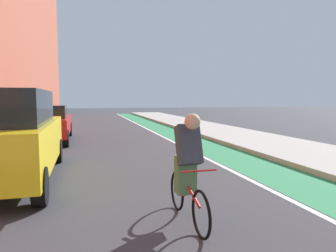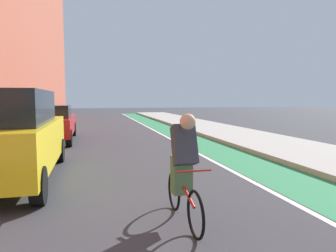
# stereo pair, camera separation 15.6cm
# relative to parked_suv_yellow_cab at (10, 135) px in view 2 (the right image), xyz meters

# --- Properties ---
(ground_plane) EXTENTS (92.93, 92.93, 0.00)m
(ground_plane) POSITION_rel_parked_suv_yellow_cab_xyz_m (2.87, 6.54, -1.02)
(ground_plane) COLOR #38383D
(bike_lane_paint) EXTENTS (1.60, 42.24, 0.00)m
(bike_lane_paint) POSITION_rel_parked_suv_yellow_cab_xyz_m (5.99, 8.54, -1.02)
(bike_lane_paint) COLOR #2D8451
(bike_lane_paint) RESTS_ON ground
(lane_divider_stripe) EXTENTS (0.12, 42.24, 0.00)m
(lane_divider_stripe) POSITION_rel_parked_suv_yellow_cab_xyz_m (5.09, 8.54, -1.02)
(lane_divider_stripe) COLOR white
(lane_divider_stripe) RESTS_ON ground
(sidewalk_right) EXTENTS (3.39, 42.24, 0.14)m
(sidewalk_right) POSITION_rel_parked_suv_yellow_cab_xyz_m (8.48, 8.54, -0.95)
(sidewalk_right) COLOR #A8A59E
(sidewalk_right) RESTS_ON ground
(parked_suv_yellow_cab) EXTENTS (1.90, 4.75, 1.98)m
(parked_suv_yellow_cab) POSITION_rel_parked_suv_yellow_cab_xyz_m (0.00, 0.00, 0.00)
(parked_suv_yellow_cab) COLOR yellow
(parked_suv_yellow_cab) RESTS_ON ground
(parked_sedan_red) EXTENTS (1.91, 4.65, 1.53)m
(parked_sedan_red) POSITION_rel_parked_suv_yellow_cab_xyz_m (0.00, 6.41, -0.23)
(parked_sedan_red) COLOR red
(parked_sedan_red) RESTS_ON ground
(cyclist_mid) EXTENTS (0.48, 1.68, 1.60)m
(cyclist_mid) POSITION_rel_parked_suv_yellow_cab_xyz_m (3.00, -3.01, -0.17)
(cyclist_mid) COLOR black
(cyclist_mid) RESTS_ON ground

